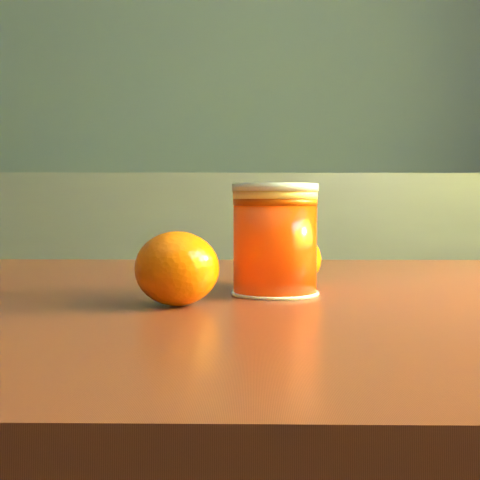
{
  "coord_description": "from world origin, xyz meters",
  "views": [
    {
      "loc": [
        0.7,
        -0.31,
        0.83
      ],
      "look_at": [
        0.72,
        0.26,
        0.8
      ],
      "focal_mm": 50.0,
      "sensor_mm": 36.0,
      "label": 1
    }
  ],
  "objects": [
    {
      "name": "orange_back",
      "position": [
        0.76,
        0.31,
        0.78
      ],
      "size": [
        0.08,
        0.08,
        0.05
      ],
      "primitive_type": "ellipsoid",
      "rotation": [
        0.0,
        0.0,
        0.36
      ],
      "color": "#FF5F05",
      "rests_on": "table"
    },
    {
      "name": "juice_glass",
      "position": [
        0.75,
        0.25,
        0.8
      ],
      "size": [
        0.07,
        0.07,
        0.09
      ],
      "rotation": [
        0.0,
        0.0,
        -0.25
      ],
      "color": "red",
      "rests_on": "table"
    },
    {
      "name": "orange_front",
      "position": [
        0.67,
        0.19,
        0.78
      ],
      "size": [
        0.09,
        0.09,
        0.06
      ],
      "primitive_type": "ellipsoid",
      "rotation": [
        0.0,
        0.0,
        -0.43
      ],
      "color": "#FF5F05",
      "rests_on": "table"
    },
    {
      "name": "table",
      "position": [
        0.79,
        0.26,
        0.66
      ],
      "size": [
        1.03,
        0.74,
        0.75
      ],
      "rotation": [
        0.0,
        0.0,
        -0.04
      ],
      "color": "maroon",
      "rests_on": "ground"
    }
  ]
}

